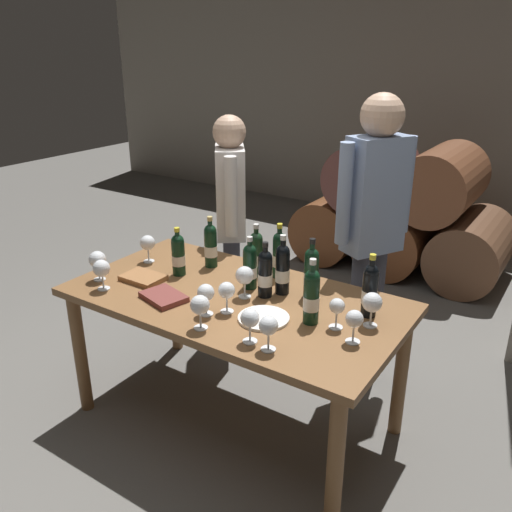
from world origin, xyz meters
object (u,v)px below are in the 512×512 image
wine_bottle_4 (279,254)px  wine_bottle_6 (283,269)px  wine_glass_1 (200,306)px  tasting_notebook (164,297)px  wine_bottle_1 (312,296)px  wine_glass_5 (97,260)px  wine_bottle_9 (311,272)px  wine_glass_8 (372,303)px  wine_bottle_0 (256,253)px  wine_glass_7 (148,243)px  serving_plate (264,318)px  dining_table (234,312)px  wine_glass_2 (206,293)px  wine_bottle_7 (250,266)px  leather_ledger (143,278)px  sommelier_presenting (373,218)px  wine_glass_0 (245,276)px  wine_bottle_8 (178,254)px  wine_bottle_2 (211,245)px  wine_bottle_5 (370,290)px  wine_glass_9 (227,291)px  wine_glass_10 (269,327)px  wine_glass_11 (250,319)px  taster_seated_left (231,212)px  wine_glass_3 (354,320)px  wine_glass_6 (337,307)px  wine_glass_4 (102,269)px

wine_bottle_4 → wine_bottle_6: (0.12, -0.16, 0.00)m
wine_glass_1 → tasting_notebook: size_ratio=0.73×
wine_bottle_1 → wine_glass_5: bearing=-169.8°
wine_bottle_9 → wine_glass_8: (0.37, -0.12, -0.02)m
wine_bottle_0 → wine_glass_7: (-0.63, -0.18, -0.01)m
wine_glass_5 → serving_plate: (0.98, 0.11, -0.11)m
dining_table → wine_glass_2: 0.31m
wine_bottle_7 → leather_ledger: size_ratio=1.28×
wine_bottle_4 → wine_glass_2: (-0.06, -0.56, -0.02)m
wine_bottle_4 → sommelier_presenting: (0.35, 0.42, 0.15)m
wine_glass_0 → wine_glass_7: (-0.73, 0.07, -0.00)m
wine_bottle_8 → serving_plate: size_ratio=1.13×
wine_bottle_2 → wine_bottle_6: (0.52, -0.08, 0.01)m
wine_bottle_7 → wine_glass_2: wine_bottle_7 is taller
dining_table → wine_glass_8: (0.69, 0.09, 0.21)m
wine_bottle_5 → wine_glass_9: wine_bottle_5 is taller
wine_glass_7 → wine_glass_10: wine_glass_7 is taller
wine_bottle_5 → wine_glass_1: wine_bottle_5 is taller
serving_plate → wine_bottle_0: bearing=127.3°
wine_bottle_5 → wine_glass_11: bearing=-123.1°
wine_glass_1 → wine_glass_2: wine_glass_1 is taller
wine_glass_8 → wine_glass_11: bearing=-132.4°
wine_glass_1 → tasting_notebook: (-0.34, 0.12, -0.10)m
wine_bottle_7 → sommelier_presenting: size_ratio=0.16×
wine_bottle_4 → wine_glass_1: size_ratio=1.88×
wine_glass_5 → taster_seated_left: (0.18, 0.96, 0.05)m
wine_bottle_0 → wine_glass_0: size_ratio=1.79×
wine_bottle_5 → wine_glass_10: (-0.23, -0.51, -0.02)m
wine_glass_10 → wine_glass_9: bearing=152.8°
wine_bottle_7 → wine_glass_3: size_ratio=1.87×
wine_glass_8 → taster_seated_left: size_ratio=0.11×
wine_glass_11 → tasting_notebook: (-0.58, 0.10, -0.10)m
wine_bottle_1 → serving_plate: size_ratio=1.30×
wine_glass_1 → wine_glass_6: wine_glass_1 is taller
wine_bottle_1 → wine_glass_8: wine_bottle_1 is taller
wine_bottle_9 → wine_glass_1: bearing=-114.6°
tasting_notebook → wine_glass_3: bearing=23.5°
wine_bottle_0 → wine_glass_6: size_ratio=2.04×
tasting_notebook → sommelier_presenting: bearing=69.9°
wine_bottle_0 → wine_bottle_7: 0.16m
wine_bottle_8 → taster_seated_left: size_ratio=0.18×
wine_bottle_6 → wine_glass_0: size_ratio=1.90×
wine_glass_4 → wine_glass_2: bearing=7.0°
taster_seated_left → wine_bottle_0: bearing=-42.2°
wine_bottle_4 → wine_glass_8: bearing=-20.9°
dining_table → wine_glass_7: wine_glass_7 is taller
wine_glass_4 → wine_glass_11: bearing=-1.0°
wine_glass_4 → wine_glass_7: same height
wine_glass_0 → wine_glass_2: bearing=-100.3°
wine_bottle_6 → wine_bottle_8: (-0.59, -0.11, -0.02)m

